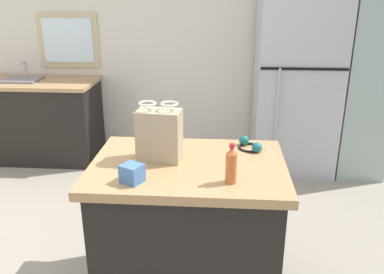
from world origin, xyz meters
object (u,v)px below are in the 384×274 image
(kitchen_island, at_px, (188,228))
(ear_defenders, at_px, (250,145))
(tall_cabinet, at_px, (365,66))
(shopping_bag, at_px, (159,135))
(small_box, at_px, (132,173))
(refrigerator, at_px, (296,84))
(bottle, at_px, (231,165))

(kitchen_island, relative_size, ear_defenders, 5.45)
(ear_defenders, bearing_deg, tall_cabinet, 54.74)
(kitchen_island, relative_size, shopping_bag, 3.25)
(small_box, height_order, ear_defenders, small_box)
(tall_cabinet, bearing_deg, shopping_bag, -132.29)
(tall_cabinet, bearing_deg, kitchen_island, -128.80)
(tall_cabinet, distance_m, small_box, 2.93)
(refrigerator, height_order, small_box, refrigerator)
(kitchen_island, bearing_deg, shopping_bag, 165.87)
(kitchen_island, height_order, tall_cabinet, tall_cabinet)
(kitchen_island, height_order, refrigerator, refrigerator)
(ear_defenders, bearing_deg, kitchen_island, -145.75)
(tall_cabinet, relative_size, bottle, 10.18)
(kitchen_island, xyz_separation_m, small_box, (-0.27, -0.26, 0.49))
(refrigerator, bearing_deg, ear_defenders, -108.08)
(refrigerator, xyz_separation_m, shopping_bag, (-1.11, -1.94, 0.12))
(kitchen_island, bearing_deg, ear_defenders, 34.25)
(ear_defenders, bearing_deg, bottle, -105.06)
(bottle, height_order, ear_defenders, bottle)
(shopping_bag, distance_m, small_box, 0.34)
(refrigerator, bearing_deg, shopping_bag, -119.69)
(kitchen_island, distance_m, ear_defenders, 0.64)
(bottle, bearing_deg, shopping_bag, 146.55)
(tall_cabinet, relative_size, small_box, 21.22)
(refrigerator, relative_size, tall_cabinet, 0.83)
(shopping_bag, xyz_separation_m, ear_defenders, (0.54, 0.21, -0.13))
(kitchen_island, bearing_deg, bottle, -43.53)
(kitchen_island, distance_m, tall_cabinet, 2.63)
(kitchen_island, xyz_separation_m, shopping_bag, (-0.17, 0.04, 0.59))
(shopping_bag, xyz_separation_m, bottle, (0.41, -0.27, -0.06))
(refrigerator, bearing_deg, bottle, -107.43)
(bottle, distance_m, ear_defenders, 0.50)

